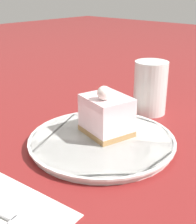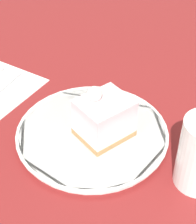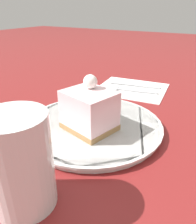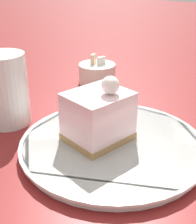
{
  "view_description": "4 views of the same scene",
  "coord_description": "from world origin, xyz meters",
  "px_view_note": "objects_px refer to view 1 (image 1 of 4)",
  "views": [
    {
      "loc": [
        0.44,
        0.36,
        0.29
      ],
      "look_at": [
        0.04,
        -0.01,
        0.07
      ],
      "focal_mm": 50.0,
      "sensor_mm": 36.0,
      "label": 1
    },
    {
      "loc": [
        -0.29,
        0.4,
        0.49
      ],
      "look_at": [
        0.04,
        -0.02,
        0.05
      ],
      "focal_mm": 60.0,
      "sensor_mm": 36.0,
      "label": 2
    },
    {
      "loc": [
        -0.3,
        -0.21,
        0.23
      ],
      "look_at": [
        0.03,
        -0.02,
        0.05
      ],
      "focal_mm": 35.0,
      "sensor_mm": 36.0,
      "label": 3
    },
    {
      "loc": [
        0.25,
        -0.36,
        0.26
      ],
      "look_at": [
        0.02,
        -0.02,
        0.07
      ],
      "focal_mm": 50.0,
      "sensor_mm": 36.0,
      "label": 4
    }
  ],
  "objects_px": {
    "cake_slice": "(106,115)",
    "fork": "(4,214)",
    "drinking_glass": "(150,88)",
    "plate": "(101,140)"
  },
  "relations": [
    {
      "from": "fork",
      "to": "drinking_glass",
      "type": "distance_m",
      "value": 0.45
    },
    {
      "from": "plate",
      "to": "drinking_glass",
      "type": "relative_size",
      "value": 2.25
    },
    {
      "from": "plate",
      "to": "cake_slice",
      "type": "xyz_separation_m",
      "value": [
        -0.02,
        -0.01,
        0.05
      ]
    },
    {
      "from": "cake_slice",
      "to": "fork",
      "type": "bearing_deg",
      "value": 24.37
    },
    {
      "from": "plate",
      "to": "fork",
      "type": "distance_m",
      "value": 0.25
    },
    {
      "from": "plate",
      "to": "fork",
      "type": "xyz_separation_m",
      "value": [
        0.24,
        0.04,
        -0.0
      ]
    },
    {
      "from": "plate",
      "to": "cake_slice",
      "type": "relative_size",
      "value": 2.63
    },
    {
      "from": "fork",
      "to": "drinking_glass",
      "type": "height_order",
      "value": "drinking_glass"
    },
    {
      "from": "drinking_glass",
      "to": "plate",
      "type": "bearing_deg",
      "value": 6.72
    },
    {
      "from": "plate",
      "to": "cake_slice",
      "type": "distance_m",
      "value": 0.05
    }
  ]
}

